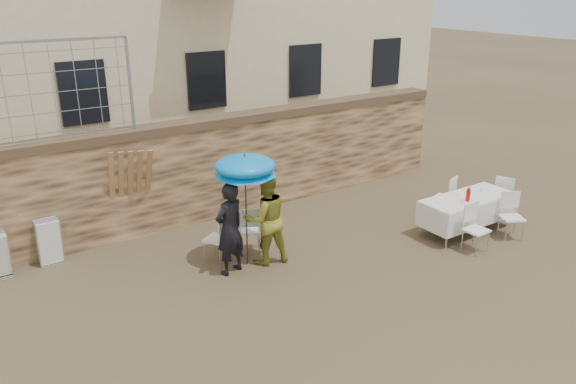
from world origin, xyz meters
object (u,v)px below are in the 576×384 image
man_suit (230,229)px  couple_chair_right (249,229)px  woman_dress (266,218)px  table_chair_back (444,197)px  banquet_table (468,199)px  table_chair_front_right (512,217)px  soda_bottle (468,195)px  couple_chair_left (217,237)px  table_chair_side (505,195)px  umbrella (245,169)px  table_chair_front_left (477,229)px  chair_stack_right (47,239)px

man_suit → couple_chair_right: bearing=-158.5°
woman_dress → table_chair_back: (4.43, -0.33, -0.41)m
banquet_table → table_chair_front_right: table_chair_front_right is taller
soda_bottle → table_chair_back: bearing=67.2°
couple_chair_left → table_chair_side: 6.57m
banquet_table → umbrella: bearing=165.0°
man_suit → banquet_table: size_ratio=0.82×
table_chair_front_right → umbrella: bearing=-174.1°
couple_chair_right → banquet_table: bearing=-175.8°
man_suit → umbrella: umbrella is taller
table_chair_front_left → chair_stack_right: table_chair_front_left is taller
umbrella → chair_stack_right: size_ratio=2.16×
soda_bottle → table_chair_front_left: 0.84m
umbrella → couple_chair_left: size_ratio=2.07×
table_chair_front_left → couple_chair_left: bearing=149.1°
woman_dress → table_chair_side: woman_dress is taller
couple_chair_right → table_chair_side: 5.89m
table_chair_front_right → table_chair_side: same height
man_suit → couple_chair_left: bearing=-106.7°
table_chair_front_left → table_chair_front_right: 1.10m
umbrella → table_chair_front_left: (3.98, -1.98, -1.40)m
couple_chair_left → table_chair_front_right: size_ratio=1.00×
woman_dress → umbrella: bearing=-7.0°
man_suit → table_chair_front_right: man_suit is taller
couple_chair_right → table_chair_side: (5.68, -1.58, 0.00)m
umbrella → table_chair_back: 5.00m
man_suit → banquet_table: man_suit is taller
banquet_table → table_chair_front_right: bearing=-56.3°
woman_dress → soda_bottle: woman_dress is taller
umbrella → table_chair_back: bearing=-5.1°
couple_chair_left → table_chair_side: bearing=134.0°
couple_chair_right → table_chair_front_left: bearing=172.2°
man_suit → table_chair_back: (5.18, -0.33, -0.38)m
table_chair_front_left → soda_bottle: bearing=54.4°
man_suit → table_chair_front_right: (5.48, -1.88, -0.38)m
woman_dress → couple_chair_left: woman_dress is taller
table_chair_front_left → chair_stack_right: (-7.03, 4.15, -0.02)m
table_chair_front_left → table_chair_side: 2.17m
banquet_table → soda_bottle: bearing=-143.1°
table_chair_side → chair_stack_right: table_chair_side is taller
woman_dress → umbrella: 1.05m
woman_dress → couple_chair_right: bearing=-75.9°
table_chair_side → chair_stack_right: size_ratio=1.04×
couple_chair_right → table_chair_front_left: same height
table_chair_side → table_chair_back: bearing=36.8°
banquet_table → table_chair_front_left: 0.99m
couple_chair_left → couple_chair_right: 0.70m
soda_bottle → umbrella: bearing=162.5°
umbrella → soda_bottle: umbrella is taller
table_chair_front_right → table_chair_side: bearing=70.6°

